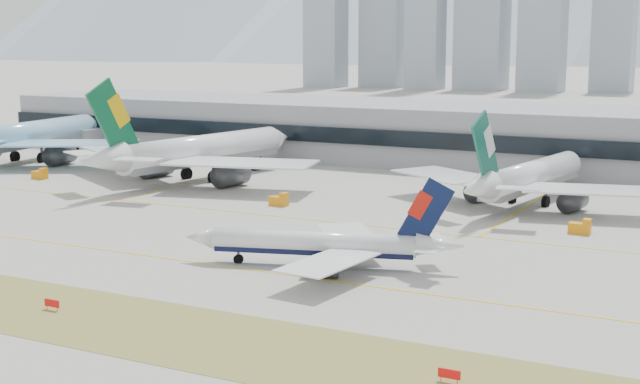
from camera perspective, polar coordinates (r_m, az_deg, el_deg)
The scene contains 12 objects.
ground at distance 131.63m, azimuth -4.92°, elevation -4.28°, with size 3000.00×3000.00×0.00m, color #A6A29B.
taxiing_airliner at distance 125.74m, azimuth 0.23°, elevation -3.39°, with size 39.18×33.37×13.45m.
widebody_korean at distance 245.88m, azimuth -18.40°, elevation 3.36°, with size 69.89×68.94×25.13m.
widebody_eva at distance 203.98m, azimuth -7.96°, elevation 2.51°, with size 68.33×67.47×24.60m.
widebody_cathay at distance 176.65m, azimuth 13.15°, elevation 0.85°, with size 55.84×55.13×20.10m.
terminal at distance 234.27m, azimuth 10.20°, elevation 3.61°, with size 280.00×43.10×15.00m.
hold_sign_left at distance 111.11m, azimuth -16.79°, elevation -6.84°, with size 2.20×0.15×1.35m.
hold_sign_right at distance 85.84m, azimuth 8.27°, elevation -11.46°, with size 2.20×0.15×1.35m.
gse_a at distance 215.95m, azimuth -17.47°, elevation 1.08°, with size 3.55×2.00×2.60m.
gse_b at distance 172.78m, azimuth -2.61°, elevation -0.54°, with size 3.55×2.00×2.60m.
gse_c at distance 153.85m, azimuth 16.34°, elevation -2.20°, with size 3.55×2.00×2.60m.
city_skyline at distance 588.31m, azimuth 10.17°, elevation 11.31°, with size 342.00×49.80×140.00m.
Camera 1 is at (68.36, -107.93, 31.70)m, focal length 50.00 mm.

